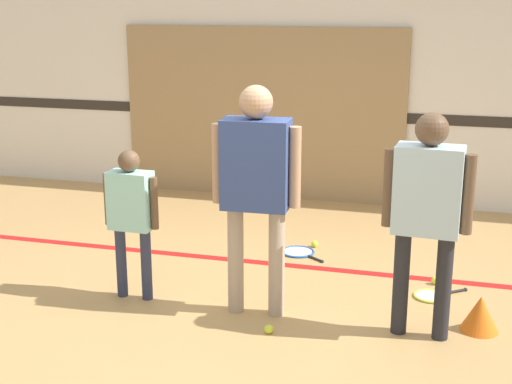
# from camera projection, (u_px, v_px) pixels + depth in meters

# --- Properties ---
(ground_plane) EXTENTS (16.00, 16.00, 0.00)m
(ground_plane) POSITION_uv_depth(u_px,v_px,m) (252.00, 305.00, 5.60)
(ground_plane) COLOR tan
(wall_back) EXTENTS (16.00, 0.07, 3.20)m
(wall_back) POSITION_uv_depth(u_px,v_px,m) (328.00, 65.00, 8.17)
(wall_back) COLOR silver
(wall_back) RESTS_ON ground_plane
(wall_panel) EXTENTS (3.40, 0.05, 2.03)m
(wall_panel) POSITION_uv_depth(u_px,v_px,m) (262.00, 113.00, 8.47)
(wall_panel) COLOR #9E7F56
(wall_panel) RESTS_ON ground_plane
(floor_stripe) EXTENTS (14.40, 0.10, 0.01)m
(floor_stripe) POSITION_uv_depth(u_px,v_px,m) (280.00, 264.00, 6.45)
(floor_stripe) COLOR red
(floor_stripe) RESTS_ON ground_plane
(person_instructor) EXTENTS (0.66, 0.29, 1.74)m
(person_instructor) POSITION_uv_depth(u_px,v_px,m) (256.00, 176.00, 5.19)
(person_instructor) COLOR tan
(person_instructor) RESTS_ON ground_plane
(person_student_left) EXTENTS (0.46, 0.20, 1.21)m
(person_student_left) POSITION_uv_depth(u_px,v_px,m) (131.00, 208.00, 5.56)
(person_student_left) COLOR #2D334C
(person_student_left) RESTS_ON ground_plane
(person_student_right) EXTENTS (0.61, 0.28, 1.60)m
(person_student_right) POSITION_uv_depth(u_px,v_px,m) (427.00, 202.00, 4.84)
(person_student_right) COLOR #232328
(person_student_right) RESTS_ON ground_plane
(racket_spare_on_floor) EXTENTS (0.51, 0.44, 0.03)m
(racket_spare_on_floor) POSITION_uv_depth(u_px,v_px,m) (299.00, 252.00, 6.74)
(racket_spare_on_floor) COLOR blue
(racket_spare_on_floor) RESTS_ON ground_plane
(racket_second_spare) EXTENTS (0.48, 0.42, 0.03)m
(racket_second_spare) POSITION_uv_depth(u_px,v_px,m) (433.00, 296.00, 5.75)
(racket_second_spare) COLOR #C6D838
(racket_second_spare) RESTS_ON ground_plane
(tennis_ball_near_instructor) EXTENTS (0.07, 0.07, 0.07)m
(tennis_ball_near_instructor) POSITION_uv_depth(u_px,v_px,m) (269.00, 329.00, 5.12)
(tennis_ball_near_instructor) COLOR #CCE038
(tennis_ball_near_instructor) RESTS_ON ground_plane
(tennis_ball_by_spare_racket) EXTENTS (0.07, 0.07, 0.07)m
(tennis_ball_by_spare_racket) POSITION_uv_depth(u_px,v_px,m) (315.00, 244.00, 6.90)
(tennis_ball_by_spare_racket) COLOR #CCE038
(tennis_ball_by_spare_racket) RESTS_ON ground_plane
(tennis_ball_stray_left) EXTENTS (0.07, 0.07, 0.07)m
(tennis_ball_stray_left) POSITION_uv_depth(u_px,v_px,m) (435.00, 281.00, 6.00)
(tennis_ball_stray_left) COLOR #CCE038
(tennis_ball_stray_left) RESTS_ON ground_plane
(training_cone) EXTENTS (0.28, 0.28, 0.27)m
(training_cone) POSITION_uv_depth(u_px,v_px,m) (480.00, 314.00, 5.13)
(training_cone) COLOR orange
(training_cone) RESTS_ON ground_plane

